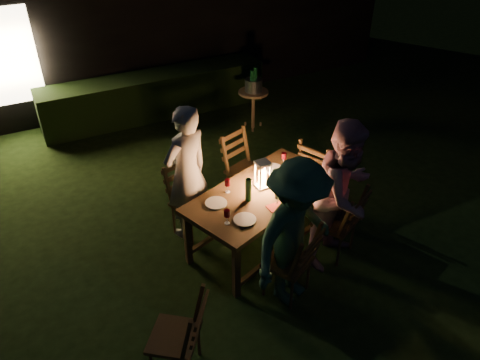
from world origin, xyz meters
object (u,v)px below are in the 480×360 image
chair_far_right (245,180)px  bottle_bucket_b (255,81)px  chair_near_left (288,272)px  person_house_side (187,173)px  lantern (262,176)px  ice_bucket (254,85)px  dining_table (262,196)px  bottle_bucket_a (252,84)px  bottle_table (248,190)px  person_opp_right (345,194)px  chair_spare (177,348)px  chair_near_right (335,233)px  side_table (253,96)px  person_opp_left (295,235)px  chair_end (319,181)px  chair_far_left (192,213)px

chair_far_right → bottle_bucket_b: bearing=-142.3°
chair_near_left → person_house_side: 1.69m
lantern → ice_bucket: lantern is taller
dining_table → ice_bucket: bearing=43.5°
bottle_bucket_a → bottle_bucket_b: size_ratio=1.00×
chair_far_right → bottle_table: bottle_table is taller
dining_table → person_opp_right: (0.70, -0.62, 0.19)m
chair_spare → person_opp_right: 2.42m
chair_near_right → ice_bucket: bearing=51.5°
person_house_side → lantern: (0.73, -0.56, 0.06)m
dining_table → bottle_bucket_a: bottle_bucket_a is taller
side_table → bottle_bucket_a: bottle_bucket_a is taller
ice_bucket → bottle_bucket_a: bearing=-141.3°
dining_table → person_opp_left: (-0.15, -0.92, 0.15)m
chair_spare → person_opp_right: person_opp_right is taller
chair_end → bottle_bucket_a: 2.43m
chair_far_left → chair_far_right: bearing=-178.3°
person_opp_left → bottle_bucket_a: (1.53, 3.69, 0.01)m
chair_near_left → person_opp_left: bearing=-100.5°
person_opp_right → person_opp_left: bearing=180.0°
dining_table → bottle_bucket_b: 3.21m
chair_end → lantern: (-1.13, -0.35, 0.63)m
chair_near_left → chair_near_right: 0.90m
person_house_side → bottle_bucket_b: bearing=-153.9°
chair_near_left → chair_far_left: chair_far_left is taller
dining_table → chair_end: 1.29m
dining_table → lantern: size_ratio=5.97×
person_house_side → chair_end: bearing=153.9°
chair_far_left → chair_spare: (-0.89, -1.79, -0.01)m
person_opp_left → side_table: size_ratio=2.44×
person_opp_left → ice_bucket: bearing=47.5°
dining_table → person_opp_left: bearing=-118.8°
chair_near_left → person_opp_right: person_opp_right is taller
chair_far_right → person_opp_left: bearing=57.2°
person_opp_left → person_opp_right: bearing=-0.0°
chair_spare → person_opp_left: 1.56m
chair_near_right → person_opp_left: bearing=176.5°
chair_far_left → person_house_side: size_ratio=0.57×
chair_far_left → person_opp_left: bearing=91.6°
side_table → lantern: bearing=-117.0°
dining_table → chair_near_left: size_ratio=2.10×
person_house_side → person_opp_right: person_opp_right is taller
chair_near_left → bottle_bucket_b: bearing=39.3°
chair_near_left → bottle_bucket_a: (1.54, 3.64, 0.57)m
person_opp_left → ice_bucket: (1.58, 3.73, -0.04)m
chair_near_left → lantern: (0.19, 0.94, 0.64)m
dining_table → chair_end: size_ratio=2.02×
dining_table → chair_spare: bearing=-161.9°
bottle_table → dining_table: bearing=19.5°
chair_far_left → bottle_bucket_a: size_ratio=3.15×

